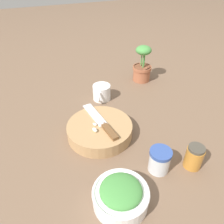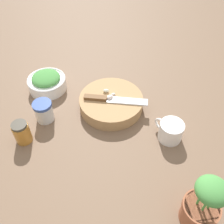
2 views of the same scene
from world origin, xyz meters
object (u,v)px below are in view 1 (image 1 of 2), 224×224
(cutting_board, at_px, (100,130))
(chef_knife, at_px, (102,123))
(spice_jar, at_px, (159,160))
(coffee_mug, at_px, (102,92))
(herb_bowl, at_px, (121,195))
(garlic_cloves, at_px, (98,125))
(honey_jar, at_px, (194,157))
(potted_herb, at_px, (142,67))

(cutting_board, xyz_separation_m, chef_knife, (-0.00, 0.01, 0.03))
(spice_jar, distance_m, coffee_mug, 0.46)
(spice_jar, bearing_deg, herb_bowl, -69.17)
(garlic_cloves, distance_m, spice_jar, 0.25)
(spice_jar, relative_size, honey_jar, 0.97)
(spice_jar, xyz_separation_m, potted_herb, (-0.55, 0.24, 0.04))
(garlic_cloves, xyz_separation_m, herb_bowl, (0.27, -0.03, -0.02))
(chef_knife, bearing_deg, cutting_board, -163.37)
(garlic_cloves, bearing_deg, coffee_mug, 157.30)
(honey_jar, height_order, potted_herb, potted_herb)
(coffee_mug, bearing_deg, herb_bowl, -14.67)
(garlic_cloves, height_order, herb_bowl, herb_bowl)
(potted_herb, bearing_deg, herb_bowl, -33.02)
(chef_knife, distance_m, herb_bowl, 0.29)
(chef_knife, relative_size, honey_jar, 2.89)
(cutting_board, distance_m, honey_jar, 0.34)
(spice_jar, bearing_deg, garlic_cloves, -149.60)
(cutting_board, bearing_deg, chef_knife, 114.14)
(herb_bowl, distance_m, coffee_mug, 0.54)
(herb_bowl, relative_size, honey_jar, 1.87)
(garlic_cloves, distance_m, coffee_mug, 0.26)
(cutting_board, bearing_deg, garlic_cloves, -38.64)
(chef_knife, distance_m, garlic_cloves, 0.02)
(chef_knife, height_order, coffee_mug, coffee_mug)
(herb_bowl, xyz_separation_m, honey_jar, (-0.03, 0.27, 0.01))
(spice_jar, xyz_separation_m, honey_jar, (0.03, 0.11, 0.00))
(herb_bowl, bearing_deg, potted_herb, 146.98)
(herb_bowl, height_order, coffee_mug, herb_bowl)
(honey_jar, bearing_deg, potted_herb, 167.46)
(cutting_board, xyz_separation_m, coffee_mug, (-0.23, 0.09, 0.01))
(chef_knife, height_order, honey_jar, honey_jar)
(cutting_board, relative_size, coffee_mug, 2.40)
(herb_bowl, bearing_deg, garlic_cloves, 172.96)
(garlic_cloves, height_order, potted_herb, potted_herb)
(chef_knife, xyz_separation_m, garlic_cloves, (0.01, -0.02, 0.00))
(garlic_cloves, bearing_deg, potted_herb, 132.89)
(honey_jar, bearing_deg, cutting_board, -138.15)
(chef_knife, height_order, garlic_cloves, garlic_cloves)
(spice_jar, bearing_deg, cutting_board, -152.28)
(coffee_mug, distance_m, potted_herb, 0.28)
(chef_knife, relative_size, herb_bowl, 1.54)
(potted_herb, bearing_deg, cutting_board, -47.33)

